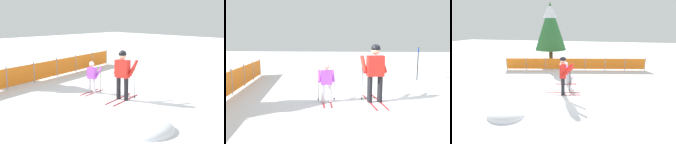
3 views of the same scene
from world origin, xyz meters
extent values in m
plane|color=white|center=(0.00, 0.00, 0.00)|extent=(60.00, 60.00, 0.00)
cube|color=maroon|center=(-0.22, 0.18, 0.01)|extent=(1.68, 0.38, 0.02)
cube|color=maroon|center=(-0.16, -0.13, 0.01)|extent=(1.68, 0.38, 0.02)
cylinder|color=black|center=(-0.22, 0.18, 0.42)|extent=(0.16, 0.16, 0.81)
cylinder|color=black|center=(-0.16, -0.13, 0.42)|extent=(0.16, 0.16, 0.81)
cube|color=red|center=(-0.19, 0.02, 1.14)|extent=(0.38, 0.55, 0.63)
cylinder|color=red|center=(-0.02, 0.38, 1.17)|extent=(0.57, 0.23, 0.54)
cylinder|color=red|center=(0.10, -0.24, 1.17)|extent=(0.57, 0.23, 0.54)
sphere|color=#D8AD8C|center=(-0.19, 0.02, 1.62)|extent=(0.27, 0.27, 0.27)
sphere|color=black|center=(-0.19, 0.02, 1.67)|extent=(0.28, 0.28, 0.28)
cylinder|color=black|center=(0.06, 0.41, 0.63)|extent=(0.02, 0.02, 1.26)
cylinder|color=black|center=(0.06, 0.41, 0.06)|extent=(0.07, 0.07, 0.01)
cylinder|color=black|center=(0.19, -0.24, 0.63)|extent=(0.02, 0.02, 1.26)
cylinder|color=black|center=(0.19, -0.24, 0.06)|extent=(0.07, 0.07, 0.01)
cube|color=maroon|center=(-0.37, 1.62, 0.01)|extent=(1.17, 0.27, 0.02)
cube|color=maroon|center=(-0.32, 1.40, 0.01)|extent=(1.17, 0.27, 0.02)
cylinder|color=silver|center=(-0.37, 1.62, 0.30)|extent=(0.11, 0.11, 0.56)
cylinder|color=silver|center=(-0.32, 1.40, 0.30)|extent=(0.11, 0.11, 0.56)
cube|color=#B24CD8|center=(-0.35, 1.51, 0.80)|extent=(0.26, 0.38, 0.43)
cylinder|color=#B24CD8|center=(-0.23, 1.76, 0.81)|extent=(0.39, 0.16, 0.37)
cylinder|color=#B24CD8|center=(-0.15, 1.33, 0.81)|extent=(0.39, 0.16, 0.37)
sphere|color=#D8AD8C|center=(-0.35, 1.51, 1.12)|extent=(0.19, 0.19, 0.19)
sphere|color=white|center=(-0.35, 1.51, 1.16)|extent=(0.20, 0.20, 0.20)
cylinder|color=black|center=(-0.17, 1.80, 0.43)|extent=(0.02, 0.02, 0.87)
cylinder|color=black|center=(-0.17, 1.80, 0.06)|extent=(0.07, 0.07, 0.01)
cylinder|color=black|center=(-0.08, 1.31, 0.43)|extent=(0.02, 0.02, 0.87)
cylinder|color=black|center=(-0.08, 1.31, 0.06)|extent=(0.07, 0.07, 0.01)
cylinder|color=gray|center=(0.37, 4.98, 0.47)|extent=(0.06, 0.06, 0.94)
cylinder|color=gray|center=(1.79, 5.27, 0.47)|extent=(0.06, 0.06, 0.94)
cylinder|color=gray|center=(3.21, 5.56, 0.47)|extent=(0.06, 0.06, 0.94)
cylinder|color=gray|center=(4.63, 5.85, 0.47)|extent=(0.06, 0.06, 0.94)
cube|color=orange|center=(1.08, 5.13, 0.47)|extent=(1.43, 0.32, 0.79)
cube|color=orange|center=(2.50, 5.42, 0.47)|extent=(1.43, 0.32, 0.79)
cube|color=orange|center=(3.92, 5.70, 0.47)|extent=(1.43, 0.32, 0.79)
cylinder|color=black|center=(3.91, -2.38, 0.79)|extent=(0.05, 0.05, 1.59)
cylinder|color=blue|center=(3.93, -2.39, 1.43)|extent=(0.26, 0.14, 0.28)
camera|label=1|loc=(-7.40, -6.62, 3.00)|focal=45.00mm
camera|label=2|loc=(-6.88, 0.64, 1.91)|focal=35.00mm
camera|label=3|loc=(1.53, -7.58, 3.11)|focal=28.00mm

